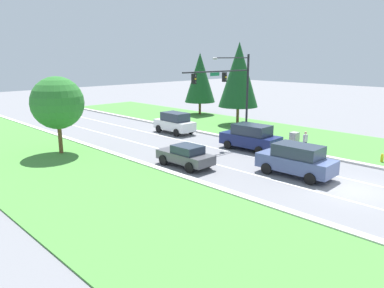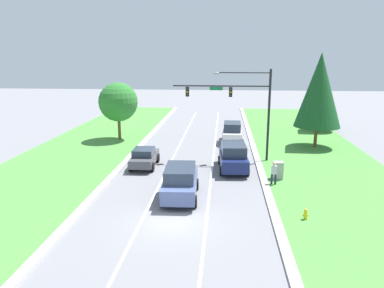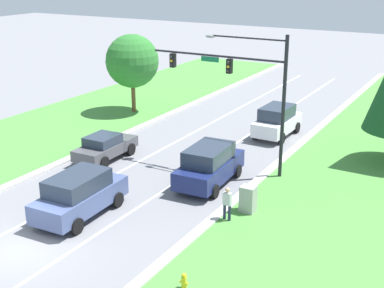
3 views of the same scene
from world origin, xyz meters
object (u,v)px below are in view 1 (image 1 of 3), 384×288
Objects in this scene: conifer_near_right_tree at (200,78)px; oak_near_left_tree at (57,103)px; traffic_signal_mast at (231,85)px; fire_hydrant at (382,158)px; white_suv at (175,123)px; navy_suv at (251,137)px; conifer_far_right_tree at (239,75)px; slate_blue_suv at (296,160)px; pedestrian at (305,140)px; graphite_sedan at (186,155)px; utility_cabinet at (294,140)px.

conifer_near_right_tree is 1.32× the size of oak_near_left_tree.
fire_hydrant is at bearing -74.97° from traffic_signal_mast.
conifer_near_right_tree is (10.59, 6.85, 3.83)m from white_suv.
conifer_far_right_tree is at bearing 41.22° from navy_suv.
conifer_near_right_tree reaches higher than fire_hydrant.
slate_blue_suv is 3.00× the size of pedestrian.
graphite_sedan is 10.75m from utility_cabinet.
graphite_sedan is (-7.34, -9.44, -0.27)m from white_suv.
conifer_far_right_tree is at bearing -111.77° from pedestrian.
navy_suv is 20.04m from conifer_near_right_tree.
white_suv is 16.43m from slate_blue_suv.
oak_near_left_tree reaches higher than utility_cabinet.
conifer_far_right_tree reaches higher than slate_blue_suv.
conifer_far_right_tree reaches higher than white_suv.
navy_suv reaches higher than utility_cabinet.
traffic_signal_mast is 9.36m from graphite_sedan.
navy_suv reaches higher than graphite_sedan.
fire_hydrant is at bearing 104.11° from pedestrian.
graphite_sedan is 10.66m from pedestrian.
traffic_signal_mast is at bearing 117.92° from utility_cabinet.
pedestrian is (2.16, -6.24, -4.32)m from traffic_signal_mast.
fire_hydrant is (3.71, -18.83, -0.75)m from white_suv.
traffic_signal_mast is 1.79× the size of white_suv.
conifer_near_right_tree is at bearing 34.20° from white_suv.
utility_cabinet reaches higher than fire_hydrant.
white_suv reaches higher than slate_blue_suv.
fire_hydrant is 0.11× the size of oak_near_left_tree.
slate_blue_suv is 0.62× the size of conifer_near_right_tree.
pedestrian is at bearing -110.31° from utility_cabinet.
utility_cabinet is (6.74, 4.16, -0.40)m from slate_blue_suv.
oak_near_left_tree is (-8.48, 16.18, 3.02)m from slate_blue_suv.
conifer_near_right_tree is at bearing 56.02° from slate_blue_suv.
traffic_signal_mast is 9.34m from conifer_far_right_tree.
white_suv is 19.21m from fire_hydrant.
pedestrian is 0.18× the size of conifer_far_right_tree.
traffic_signal_mast is 1.01× the size of conifer_near_right_tree.
conifer_near_right_tree reaches higher than graphite_sedan.
oak_near_left_tree is at bearing 141.71° from utility_cabinet.
utility_cabinet is (3.24, -2.19, -0.42)m from navy_suv.
oak_near_left_tree is (-11.98, 9.83, 3.01)m from navy_suv.
conifer_far_right_tree is (-2.42, -8.42, 0.75)m from conifer_near_right_tree.
slate_blue_suv is 18.52m from oak_near_left_tree.
conifer_far_right_tree is (11.77, 14.45, 4.59)m from slate_blue_suv.
utility_cabinet is 0.15× the size of conifer_far_right_tree.
oak_near_left_tree reaches higher than fire_hydrant.
white_suv is 9.67m from navy_suv.
white_suv is 0.74× the size of oak_near_left_tree.
oak_near_left_tree reaches higher than pedestrian.
slate_blue_suv is at bearing -101.38° from white_suv.
slate_blue_suv is at bearing -114.26° from traffic_signal_mast.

